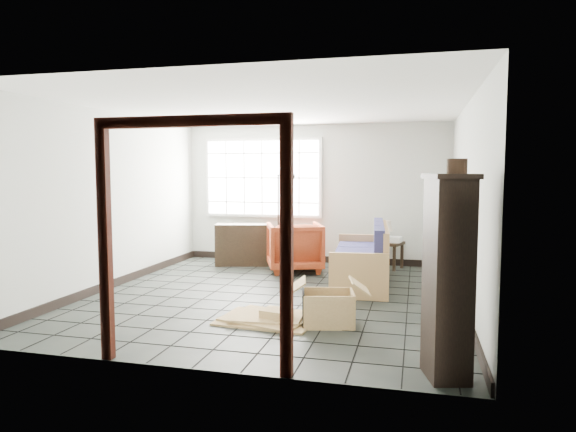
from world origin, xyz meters
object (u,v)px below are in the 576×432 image
(side_table, at_px, (389,247))
(tall_shelf, at_px, (448,276))
(futon_sofa, at_px, (365,262))
(armchair, at_px, (295,244))

(side_table, bearing_deg, tall_shelf, -81.44)
(futon_sofa, distance_m, armchair, 1.48)
(futon_sofa, distance_m, side_table, 1.38)
(armchair, distance_m, tall_shelf, 4.79)
(armchair, bearing_deg, tall_shelf, 98.04)
(armchair, height_order, side_table, armchair)
(side_table, relative_size, tall_shelf, 0.33)
(futon_sofa, xyz_separation_m, side_table, (0.29, 1.34, 0.06))
(futon_sofa, relative_size, side_table, 3.88)
(armchair, xyz_separation_m, tall_shelf, (2.30, -4.18, 0.40))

